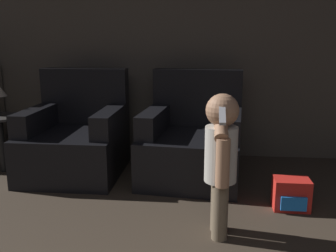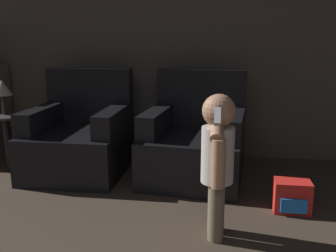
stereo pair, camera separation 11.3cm
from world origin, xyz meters
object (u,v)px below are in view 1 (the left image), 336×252
(person_toddler, at_px, (221,155))
(toy_backpack, at_px, (291,194))
(armchair_right, at_px, (193,142))
(armchair_left, at_px, (77,139))

(person_toddler, bearing_deg, toy_backpack, 126.02)
(armchair_right, distance_m, person_toddler, 1.09)
(armchair_left, height_order, person_toddler, armchair_left)
(armchair_left, relative_size, armchair_right, 0.96)
(armchair_left, relative_size, toy_backpack, 3.68)
(armchair_left, height_order, armchair_right, same)
(toy_backpack, bearing_deg, armchair_right, 140.06)
(armchair_left, height_order, toy_backpack, armchair_left)
(person_toddler, height_order, toy_backpack, person_toddler)
(armchair_right, relative_size, person_toddler, 1.09)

